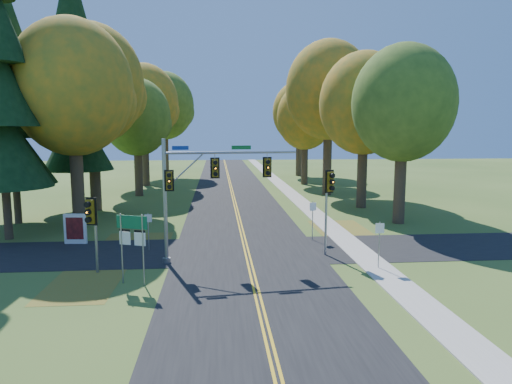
{
  "coord_description": "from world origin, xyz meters",
  "views": [
    {
      "loc": [
        -1.58,
        -22.83,
        6.72
      ],
      "look_at": [
        0.61,
        2.87,
        3.2
      ],
      "focal_mm": 32.0,
      "sensor_mm": 36.0,
      "label": 1
    }
  ],
  "objects": [
    {
      "name": "tree_w_a",
      "position": [
        -11.13,
        9.38,
        9.49
      ],
      "size": [
        8.0,
        8.0,
        14.15
      ],
      "color": "#38281C",
      "rests_on": "ground"
    },
    {
      "name": "tree_e_a",
      "position": [
        11.57,
        8.77,
        8.53
      ],
      "size": [
        7.2,
        7.2,
        12.73
      ],
      "color": "#38281C",
      "rests_on": "ground"
    },
    {
      "name": "leaf_patch_w_near",
      "position": [
        -6.5,
        4.0,
        0.01
      ],
      "size": [
        4.0,
        6.0,
        0.0
      ],
      "primitive_type": "cube",
      "color": "brown",
      "rests_on": "ground"
    },
    {
      "name": "pine_c",
      "position": [
        -13.0,
        16.0,
        9.69
      ],
      "size": [
        5.6,
        5.6,
        20.56
      ],
      "color": "#38281C",
      "rests_on": "ground"
    },
    {
      "name": "reg_sign_e_north",
      "position": [
        4.2,
        4.16,
        1.65
      ],
      "size": [
        0.43,
        0.22,
        2.41
      ],
      "rotation": [
        0.0,
        0.0,
        0.42
      ],
      "color": "gray",
      "rests_on": "ground"
    },
    {
      "name": "centerline_left",
      "position": [
        -0.1,
        0.0,
        0.03
      ],
      "size": [
        0.1,
        160.0,
        0.01
      ],
      "primitive_type": "cube",
      "color": "gold",
      "rests_on": "road_main"
    },
    {
      "name": "sidewalk_east",
      "position": [
        6.2,
        0.0,
        0.03
      ],
      "size": [
        1.6,
        160.0,
        0.06
      ],
      "primitive_type": "cube",
      "color": "#9E998E",
      "rests_on": "ground"
    },
    {
      "name": "reg_sign_w",
      "position": [
        -5.45,
        2.51,
        1.46
      ],
      "size": [
        0.41,
        0.07,
        2.14
      ],
      "rotation": [
        0.0,
        0.0,
        0.05
      ],
      "color": "gray",
      "rests_on": "ground"
    },
    {
      "name": "ped_signal_pole",
      "position": [
        -7.39,
        -1.54,
        2.71
      ],
      "size": [
        0.55,
        0.66,
        3.65
      ],
      "rotation": [
        0.0,
        0.0,
        -0.38
      ],
      "color": "gray",
      "rests_on": "ground"
    },
    {
      "name": "tree_w_b",
      "position": [
        -11.72,
        16.29,
        10.37
      ],
      "size": [
        8.6,
        8.6,
        15.38
      ],
      "color": "#38281C",
      "rests_on": "ground"
    },
    {
      "name": "tree_w_c",
      "position": [
        -9.54,
        24.47,
        7.94
      ],
      "size": [
        6.8,
        6.8,
        11.91
      ],
      "color": "#38281C",
      "rests_on": "ground"
    },
    {
      "name": "tree_e_c",
      "position": [
        9.88,
        23.69,
        10.66
      ],
      "size": [
        8.8,
        8.8,
        15.79
      ],
      "color": "#38281C",
      "rests_on": "ground"
    },
    {
      "name": "info_kiosk",
      "position": [
        -10.0,
        4.41,
        0.9
      ],
      "size": [
        1.32,
        0.31,
        1.81
      ],
      "rotation": [
        0.0,
        0.0,
        -0.09
      ],
      "color": "silver",
      "rests_on": "ground"
    },
    {
      "name": "road_main",
      "position": [
        0.0,
        0.0,
        0.01
      ],
      "size": [
        8.0,
        160.0,
        0.02
      ],
      "primitive_type": "cube",
      "color": "black",
      "rests_on": "ground"
    },
    {
      "name": "tree_e_e",
      "position": [
        10.47,
        43.58,
        9.19
      ],
      "size": [
        7.8,
        7.8,
        13.74
      ],
      "color": "#38281C",
      "rests_on": "ground"
    },
    {
      "name": "leaf_patch_e",
      "position": [
        6.8,
        6.0,
        0.01
      ],
      "size": [
        3.5,
        8.0,
        0.0
      ],
      "primitive_type": "cube",
      "color": "brown",
      "rests_on": "ground"
    },
    {
      "name": "tree_w_d",
      "position": [
        -10.13,
        33.18,
        9.78
      ],
      "size": [
        8.2,
        8.2,
        14.56
      ],
      "color": "#38281C",
      "rests_on": "ground"
    },
    {
      "name": "route_sign_cluster",
      "position": [
        -5.29,
        -3.13,
        2.21
      ],
      "size": [
        1.38,
        0.55,
        3.13
      ],
      "rotation": [
        0.0,
        0.0,
        -0.36
      ],
      "color": "gray",
      "rests_on": "ground"
    },
    {
      "name": "east_signal_pole",
      "position": [
        4.28,
        0.59,
        3.52
      ],
      "size": [
        0.5,
        0.61,
        4.64
      ],
      "rotation": [
        0.0,
        0.0,
        0.41
      ],
      "color": "#919398",
      "rests_on": "ground"
    },
    {
      "name": "pine_b",
      "position": [
        -16.0,
        11.0,
        8.16
      ],
      "size": [
        5.6,
        5.6,
        17.31
      ],
      "color": "#38281C",
      "rests_on": "ground"
    },
    {
      "name": "reg_sign_e_south",
      "position": [
        6.19,
        -1.91,
        1.6
      ],
      "size": [
        0.45,
        0.09,
        2.34
      ],
      "rotation": [
        0.0,
        0.0,
        0.1
      ],
      "color": "gray",
      "rests_on": "ground"
    },
    {
      "name": "road_cross",
      "position": [
        0.0,
        2.0,
        0.01
      ],
      "size": [
        60.0,
        6.0,
        0.02
      ],
      "primitive_type": "cube",
      "color": "black",
      "rests_on": "ground"
    },
    {
      "name": "tree_e_d",
      "position": [
        9.26,
        32.87,
        8.24
      ],
      "size": [
        7.0,
        7.0,
        12.32
      ],
      "color": "#38281C",
      "rests_on": "ground"
    },
    {
      "name": "traffic_mast",
      "position": [
        -2.49,
        0.13,
        4.05
      ],
      "size": [
        6.92,
        1.19,
        6.3
      ],
      "rotation": [
        0.0,
        0.0,
        0.11
      ],
      "color": "gray",
      "rests_on": "ground"
    },
    {
      "name": "leaf_patch_w_far",
      "position": [
        -7.5,
        -3.0,
        0.01
      ],
      "size": [
        3.0,
        5.0,
        0.0
      ],
      "primitive_type": "cube",
      "color": "brown",
      "rests_on": "ground"
    },
    {
      "name": "centerline_right",
      "position": [
        0.1,
        0.0,
        0.03
      ],
      "size": [
        0.1,
        160.0,
        0.01
      ],
      "primitive_type": "cube",
      "color": "gold",
      "rests_on": "road_main"
    },
    {
      "name": "tree_w_e",
      "position": [
        -8.92,
        44.09,
        10.07
      ],
      "size": [
        8.4,
        8.4,
        14.97
      ],
      "color": "#38281C",
      "rests_on": "ground"
    },
    {
      "name": "tree_e_b",
      "position": [
        10.97,
        15.58,
        8.9
      ],
      "size": [
        7.6,
        7.6,
        13.33
      ],
      "color": "#38281C",
      "rests_on": "ground"
    },
    {
      "name": "ground",
      "position": [
        0.0,
        0.0,
        0.0
      ],
      "size": [
        160.0,
        160.0,
        0.0
      ],
      "primitive_type": "plane",
      "color": "#35521D",
      "rests_on": "ground"
    }
  ]
}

